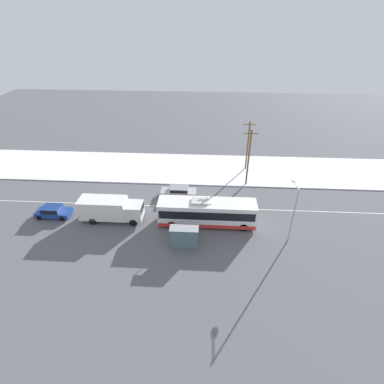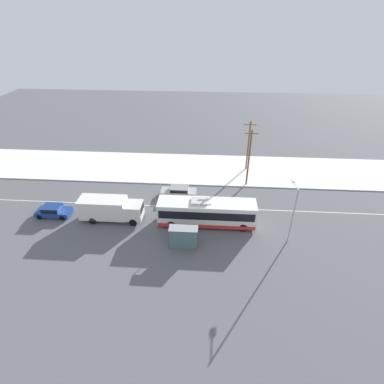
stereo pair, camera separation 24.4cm
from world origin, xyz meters
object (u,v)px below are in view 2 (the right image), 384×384
box_truck (110,208)px  streetlamp (293,207)px  utility_pole_snowlot (248,145)px  pedestrian_at_stop (193,233)px  city_bus (207,212)px  utility_pole_roadside (249,157)px  sedan_car (179,191)px  bus_shelter (183,235)px  parked_car_near_truck (53,210)px

box_truck → streetlamp: 20.39m
box_truck → utility_pole_snowlot: (17.05, 14.04, 2.44)m
pedestrian_at_stop → utility_pole_snowlot: (7.15, 17.18, 3.03)m
box_truck → streetlamp: size_ratio=1.12×
city_bus → pedestrian_at_stop: bearing=-114.0°
utility_pole_snowlot → streetlamp: bearing=-79.2°
utility_pole_roadside → box_truck: bearing=-150.8°
sedan_car → pedestrian_at_stop: bearing=105.4°
pedestrian_at_stop → utility_pole_roadside: utility_pole_roadside is taller
bus_shelter → utility_pole_roadside: utility_pole_roadside is taller
sedan_car → city_bus: bearing=123.7°
bus_shelter → utility_pole_snowlot: utility_pole_snowlot is taller
sedan_car → utility_pole_snowlot: 13.14m
sedan_car → utility_pole_roadside: size_ratio=0.57×
pedestrian_at_stop → utility_pole_snowlot: utility_pole_snowlot is taller
sedan_car → parked_car_near_truck: size_ratio=1.15×
bus_shelter → sedan_car: bearing=98.7°
pedestrian_at_stop → streetlamp: (10.22, 1.05, 3.19)m
parked_car_near_truck → utility_pole_snowlot: bearing=29.7°
pedestrian_at_stop → utility_pole_snowlot: size_ratio=0.21×
parked_car_near_truck → streetlamp: 27.56m
box_truck → bus_shelter: bearing=-25.8°
bus_shelter → utility_pole_snowlot: size_ratio=0.39×
box_truck → parked_car_near_truck: size_ratio=1.81×
bus_shelter → city_bus: bearing=62.2°
pedestrian_at_stop → bus_shelter: bus_shelter is taller
streetlamp → utility_pole_snowlot: 16.42m
bus_shelter → utility_pole_roadside: size_ratio=0.37×
box_truck → pedestrian_at_stop: bearing=-17.6°
sedan_car → streetlamp: (12.64, -7.74, 3.42)m
streetlamp → utility_pole_roadside: utility_pole_roadside is taller
parked_car_near_truck → bus_shelter: size_ratio=1.36×
city_bus → sedan_car: size_ratio=2.38×
parked_car_near_truck → utility_pole_roadside: (23.83, 9.08, 3.49)m
parked_car_near_truck → pedestrian_at_stop: 17.36m
bus_shelter → streetlamp: size_ratio=0.45×
city_bus → utility_pole_snowlot: (5.77, 14.08, 2.47)m
pedestrian_at_stop → streetlamp: size_ratio=0.25×
city_bus → streetlamp: streetlamp is taller
city_bus → utility_pole_snowlot: size_ratio=1.45×
streetlamp → sedan_car: bearing=148.5°
sedan_car → bus_shelter: 10.15m
box_truck → sedan_car: box_truck is taller
parked_car_near_truck → box_truck: bearing=-2.0°
city_bus → sedan_car: city_bus is taller
bus_shelter → utility_pole_snowlot: 20.21m
sedan_car → utility_pole_snowlot: bearing=-138.7°
sedan_car → streetlamp: 15.21m
parked_car_near_truck → sedan_car: bearing=20.3°
parked_car_near_truck → pedestrian_at_stop: (17.03, -3.39, 0.23)m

